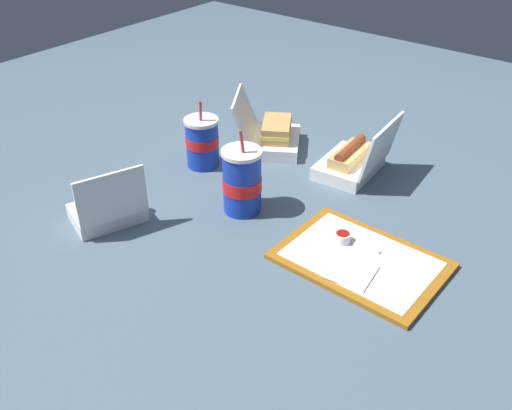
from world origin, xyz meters
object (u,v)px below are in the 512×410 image
clamshell_hotdog_corner (107,207)px  clamshell_sandwich_back (273,135)px  plastic_fork (359,244)px  soda_cup_back (242,181)px  clamshell_hotdog_front (353,161)px  food_tray (361,261)px  soda_cup_left (202,142)px  ketchup_cup (343,237)px

clamshell_hotdog_corner → clamshell_sandwich_back: clamshell_sandwich_back is taller
plastic_fork → soda_cup_back: size_ratio=0.46×
clamshell_sandwich_back → clamshell_hotdog_front: clamshell_hotdog_front is taller
food_tray → soda_cup_left: size_ratio=1.78×
clamshell_hotdog_corner → soda_cup_back: bearing=47.1°
plastic_fork → soda_cup_back: (-0.33, -0.04, 0.07)m
soda_cup_left → soda_cup_back: bearing=-24.8°
food_tray → soda_cup_left: 0.62m
plastic_fork → soda_cup_back: bearing=-176.2°
soda_cup_back → clamshell_sandwich_back: bearing=114.4°
food_tray → soda_cup_back: size_ratio=1.58×
plastic_fork → clamshell_sandwich_back: bearing=145.7°
ketchup_cup → clamshell_hotdog_front: (-0.16, 0.32, 0.01)m
plastic_fork → clamshell_hotdog_corner: clamshell_hotdog_corner is taller
clamshell_hotdog_corner → soda_cup_back: size_ratio=0.89×
ketchup_cup → clamshell_hotdog_corner: 0.60m
food_tray → clamshell_hotdog_corner: clamshell_hotdog_corner is taller
clamshell_hotdog_front → soda_cup_left: soda_cup_left is taller
food_tray → clamshell_hotdog_corner: 0.65m
food_tray → ketchup_cup: (-0.07, 0.03, 0.02)m
clamshell_sandwich_back → soda_cup_back: soda_cup_back is taller
clamshell_hotdog_corner → clamshell_hotdog_front: (0.37, 0.60, 0.00)m
soda_cup_left → clamshell_hotdog_front: bearing=32.0°
plastic_fork → clamshell_sandwich_back: clamshell_sandwich_back is taller
clamshell_hotdog_front → soda_cup_left: size_ratio=1.06×
ketchup_cup → soda_cup_back: (-0.29, -0.03, 0.06)m
clamshell_hotdog_corner → ketchup_cup: bearing=28.1°
food_tray → plastic_fork: bearing=126.3°
clamshell_hotdog_front → soda_cup_back: size_ratio=0.94×
clamshell_hotdog_front → soda_cup_left: bearing=-148.0°
clamshell_sandwich_back → clamshell_hotdog_corner: bearing=-98.4°
clamshell_sandwich_back → clamshell_hotdog_front: bearing=3.5°
clamshell_hotdog_corner → clamshell_sandwich_back: (0.09, 0.59, 0.00)m
food_tray → clamshell_hotdog_front: clamshell_hotdog_front is taller
clamshell_hotdog_corner → clamshell_sandwich_back: bearing=81.6°
plastic_fork → soda_cup_back: 0.34m
food_tray → plastic_fork: 0.05m
ketchup_cup → soda_cup_left: size_ratio=0.19×
ketchup_cup → soda_cup_back: soda_cup_back is taller
clamshell_hotdog_corner → soda_cup_left: soda_cup_left is taller
clamshell_hotdog_corner → soda_cup_back: 0.35m
plastic_fork → clamshell_sandwich_back: (-0.48, 0.29, 0.03)m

